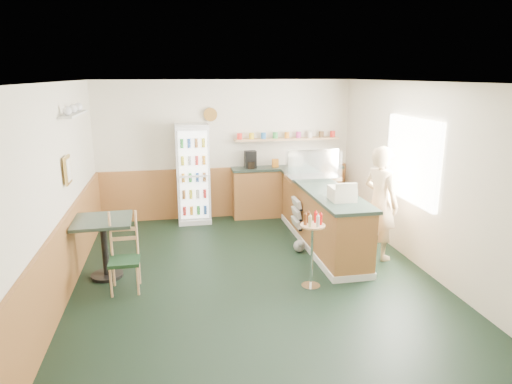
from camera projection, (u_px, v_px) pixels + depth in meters
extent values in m
plane|color=black|center=(254.00, 277.00, 6.47)|extent=(6.00, 6.00, 0.00)
cube|color=beige|center=(226.00, 150.00, 8.99)|extent=(5.00, 0.02, 2.70)
cube|color=beige|center=(56.00, 194.00, 5.68)|extent=(0.02, 6.00, 2.70)
cube|color=beige|center=(424.00, 177.00, 6.58)|extent=(0.02, 6.00, 2.70)
cube|color=white|center=(254.00, 81.00, 5.79)|extent=(5.00, 6.00, 0.02)
cube|color=#996031|center=(227.00, 192.00, 9.17)|extent=(4.98, 0.05, 1.00)
cube|color=#996031|center=(66.00, 257.00, 5.90)|extent=(0.05, 5.98, 1.00)
cube|color=white|center=(412.00, 160.00, 6.81)|extent=(0.06, 1.45, 1.25)
cube|color=tan|center=(68.00, 170.00, 6.12)|extent=(0.03, 0.32, 0.38)
cube|color=silver|center=(74.00, 114.00, 6.43)|extent=(0.18, 1.20, 0.03)
cylinder|color=#8D5F23|center=(210.00, 115.00, 8.70)|extent=(0.26, 0.04, 0.26)
cube|color=#996031|center=(321.00, 217.00, 7.62)|extent=(0.60, 2.95, 0.95)
cube|color=silver|center=(321.00, 241.00, 7.72)|extent=(0.64, 2.97, 0.10)
cube|color=#2A3A30|center=(323.00, 188.00, 7.49)|extent=(0.68, 3.01, 0.05)
cube|color=#996031|center=(287.00, 192.00, 9.23)|extent=(2.20, 0.38, 0.95)
cube|color=#2A3A30|center=(287.00, 168.00, 9.10)|extent=(2.24, 0.42, 0.05)
cube|color=tan|center=(287.00, 139.00, 9.04)|extent=(2.10, 0.22, 0.04)
cube|color=black|center=(250.00, 159.00, 8.92)|extent=(0.22, 0.18, 0.34)
cylinder|color=#B2664C|center=(240.00, 136.00, 8.85)|extent=(0.10, 0.10, 0.12)
cylinder|color=#B2664C|center=(252.00, 136.00, 8.89)|extent=(0.10, 0.10, 0.12)
cylinder|color=#B2664C|center=(263.00, 136.00, 8.93)|extent=(0.10, 0.10, 0.12)
cylinder|color=#B2664C|center=(275.00, 135.00, 8.97)|extent=(0.10, 0.10, 0.12)
cylinder|color=#B2664C|center=(287.00, 135.00, 9.02)|extent=(0.10, 0.10, 0.12)
cylinder|color=#B2664C|center=(299.00, 135.00, 9.06)|extent=(0.10, 0.10, 0.12)
cylinder|color=#B2664C|center=(310.00, 134.00, 9.10)|extent=(0.10, 0.10, 0.12)
cylinder|color=#B2664C|center=(321.00, 134.00, 9.14)|extent=(0.10, 0.10, 0.12)
cylinder|color=#B2664C|center=(333.00, 134.00, 9.19)|extent=(0.10, 0.10, 0.12)
cube|color=silver|center=(193.00, 174.00, 8.75)|extent=(0.62, 0.44, 1.89)
cube|color=white|center=(194.00, 176.00, 8.53)|extent=(0.52, 0.02, 1.67)
cube|color=silver|center=(194.00, 176.00, 8.47)|extent=(0.56, 0.02, 1.73)
cube|color=silver|center=(313.00, 178.00, 7.99)|extent=(0.91, 0.47, 0.06)
cube|color=silver|center=(313.00, 163.00, 7.92)|extent=(0.89, 0.45, 0.45)
cube|color=beige|center=(342.00, 194.00, 6.64)|extent=(0.35, 0.37, 0.20)
imported|color=tan|center=(380.00, 203.00, 6.99)|extent=(0.61, 0.70, 1.76)
cylinder|color=silver|center=(311.00, 286.00, 6.19)|extent=(0.26, 0.26, 0.02)
cylinder|color=silver|center=(312.00, 256.00, 6.09)|extent=(0.04, 0.04, 0.86)
cylinder|color=tan|center=(313.00, 226.00, 5.98)|extent=(0.33, 0.33, 0.02)
cylinder|color=red|center=(321.00, 219.00, 5.96)|extent=(0.05, 0.05, 0.15)
cylinder|color=red|center=(316.00, 217.00, 6.04)|extent=(0.05, 0.05, 0.15)
cylinder|color=red|center=(308.00, 217.00, 6.04)|extent=(0.05, 0.05, 0.15)
cylinder|color=red|center=(305.00, 219.00, 5.95)|extent=(0.05, 0.05, 0.15)
cylinder|color=red|center=(310.00, 221.00, 5.87)|extent=(0.05, 0.05, 0.15)
cylinder|color=red|center=(318.00, 221.00, 5.87)|extent=(0.05, 0.05, 0.15)
cube|color=black|center=(297.00, 226.00, 7.87)|extent=(0.05, 0.43, 0.03)
cube|color=beige|center=(296.00, 223.00, 7.85)|extent=(0.09, 0.39, 0.15)
cube|color=black|center=(297.00, 217.00, 7.83)|extent=(0.05, 0.43, 0.03)
cube|color=beige|center=(296.00, 213.00, 7.80)|extent=(0.09, 0.39, 0.15)
cube|color=black|center=(298.00, 207.00, 7.78)|extent=(0.05, 0.43, 0.03)
cube|color=beige|center=(297.00, 203.00, 7.76)|extent=(0.09, 0.39, 0.15)
cylinder|color=black|center=(107.00, 275.00, 6.49)|extent=(0.45, 0.45, 0.04)
cylinder|color=black|center=(105.00, 249.00, 6.39)|extent=(0.09, 0.09, 0.78)
cube|color=#2A3A30|center=(102.00, 221.00, 6.28)|extent=(0.81, 0.81, 0.04)
cube|color=black|center=(124.00, 261.00, 5.98)|extent=(0.39, 0.39, 0.05)
cylinder|color=tan|center=(111.00, 283.00, 5.84)|extent=(0.03, 0.03, 0.41)
cylinder|color=tan|center=(138.00, 281.00, 5.90)|extent=(0.03, 0.03, 0.41)
cylinder|color=tan|center=(114.00, 272.00, 6.16)|extent=(0.03, 0.03, 0.41)
cylinder|color=tan|center=(139.00, 270.00, 6.22)|extent=(0.03, 0.03, 0.41)
cube|color=tan|center=(124.00, 234.00, 6.07)|extent=(0.35, 0.04, 0.63)
sphere|color=gray|center=(299.00, 246.00, 7.39)|extent=(0.19, 0.19, 0.19)
sphere|color=gray|center=(301.00, 244.00, 7.28)|extent=(0.11, 0.11, 0.11)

